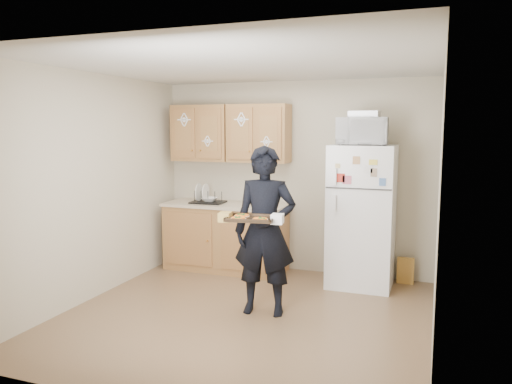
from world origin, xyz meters
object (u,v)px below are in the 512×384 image
microwave (362,131)px  dish_rack (208,196)px  refrigerator (362,216)px  baking_tray (251,219)px  person (265,231)px

microwave → dish_rack: 2.21m
refrigerator → baking_tray: size_ratio=3.74×
person → microwave: microwave is taller
refrigerator → microwave: bearing=-105.6°
dish_rack → refrigerator: bearing=-0.3°
baking_tray → dish_rack: (-1.21, 1.58, -0.05)m
person → baking_tray: bearing=-105.4°
refrigerator → baking_tray: 1.78m
person → dish_rack: person is taller
refrigerator → dish_rack: 2.05m
person → baking_tray: 0.35m
baking_tray → dish_rack: dish_rack is taller
dish_rack → person: bearing=-45.7°
microwave → dish_rack: microwave is taller
refrigerator → person: 1.50m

